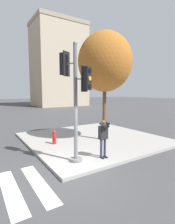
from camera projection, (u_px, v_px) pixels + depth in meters
The scene contains 7 objects.
ground_plane at pixel (69, 173), 6.62m from camera, with size 160.00×160.00×0.00m, color #424244.
sidewalk_corner at pixel (92, 138), 11.42m from camera, with size 8.00×8.00×0.13m.
traffic_signal_pole at pixel (75, 92), 7.15m from camera, with size 0.85×1.39×4.95m.
person_photographer at pixel (103, 135), 7.76m from camera, with size 0.50×0.53×1.71m.
street_tree at pixel (105, 62), 10.36m from camera, with size 3.21×3.21×6.49m.
fire_hydrant at pixel (54, 137), 9.92m from camera, with size 0.22×0.28×0.78m.
building_right at pixel (59, 65), 39.33m from camera, with size 11.11×8.79×18.30m.
Camera 1 is at (-2.84, -5.68, 3.07)m, focal length 28.00 mm.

